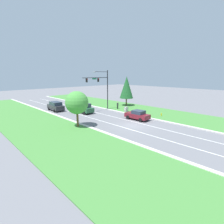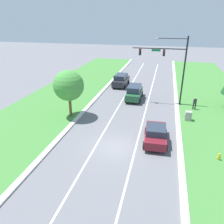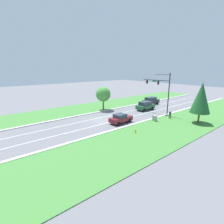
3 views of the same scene
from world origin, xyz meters
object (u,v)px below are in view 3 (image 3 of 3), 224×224
traffic_signal_mast (161,88)px  utility_cabinet (155,118)px  charcoal_suv (151,101)px  fire_hydrant (135,131)px  pedestrian (170,114)px  burgundy_sedan (121,118)px  forest_suv (145,106)px  conifer_near_right_tree (201,98)px  oak_near_left_tree (103,94)px

traffic_signal_mast → utility_cabinet: bearing=-64.1°
charcoal_suv → utility_cabinet: charcoal_suv is taller
charcoal_suv → fire_hydrant: charcoal_suv is taller
charcoal_suv → pedestrian: (11.17, -8.26, -0.09)m
burgundy_sedan → charcoal_suv: 18.74m
burgundy_sedan → forest_suv: bearing=105.7°
utility_cabinet → conifer_near_right_tree: size_ratio=0.15×
traffic_signal_mast → fire_hydrant: size_ratio=12.58×
fire_hydrant → burgundy_sedan: bearing=162.1°
traffic_signal_mast → burgundy_sedan: (-0.83, -10.75, -4.90)m
fire_hydrant → conifer_near_right_tree: conifer_near_right_tree is taller
utility_cabinet → pedestrian: pedestrian is taller
conifer_near_right_tree → burgundy_sedan: bearing=-130.3°
forest_suv → fire_hydrant: bearing=-56.0°
traffic_signal_mast → charcoal_suv: 11.24m
conifer_near_right_tree → charcoal_suv: bearing=157.4°
burgundy_sedan → charcoal_suv: (-6.86, 17.44, 0.16)m
forest_suv → oak_near_left_tree: 10.37m
forest_suv → burgundy_sedan: size_ratio=1.10×
traffic_signal_mast → pedestrian: size_ratio=5.21×
charcoal_suv → burgundy_sedan: bearing=-65.8°
pedestrian → forest_suv: bearing=-25.5°
forest_suv → charcoal_suv: forest_suv is taller
fire_hydrant → oak_near_left_tree: bearing=160.8°
utility_cabinet → burgundy_sedan: bearing=-120.4°
burgundy_sedan → fire_hydrant: burgundy_sedan is taller
forest_suv → fire_hydrant: 15.77m
utility_cabinet → oak_near_left_tree: (-13.40, -2.00, 3.20)m
forest_suv → charcoal_suv: bearing=117.2°
burgundy_sedan → charcoal_suv: bearing=109.2°
burgundy_sedan → fire_hydrant: bearing=-20.1°
fire_hydrant → conifer_near_right_tree: (3.92, 12.46, 4.34)m
oak_near_left_tree → conifer_near_right_tree: bearing=20.4°
forest_suv → charcoal_suv: (-3.19, 6.12, -0.03)m
forest_suv → utility_cabinet: forest_suv is taller
utility_cabinet → oak_near_left_tree: size_ratio=0.20×
traffic_signal_mast → burgundy_sedan: traffic_signal_mast is taller
forest_suv → fire_hydrant: forest_suv is taller
oak_near_left_tree → burgundy_sedan: bearing=-19.8°
charcoal_suv → fire_hydrant: (12.08, -19.12, -0.68)m
forest_suv → pedestrian: forest_suv is taller
traffic_signal_mast → conifer_near_right_tree: size_ratio=1.19×
pedestrian → utility_cabinet: bearing=63.8°
traffic_signal_mast → burgundy_sedan: 11.85m
pedestrian → traffic_signal_mast: bearing=-34.9°
forest_suv → traffic_signal_mast: bearing=-7.5°
burgundy_sedan → utility_cabinet: burgundy_sedan is taller
forest_suv → oak_near_left_tree: oak_near_left_tree is taller
forest_suv → burgundy_sedan: bearing=-72.3°
burgundy_sedan → pedestrian: 10.14m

